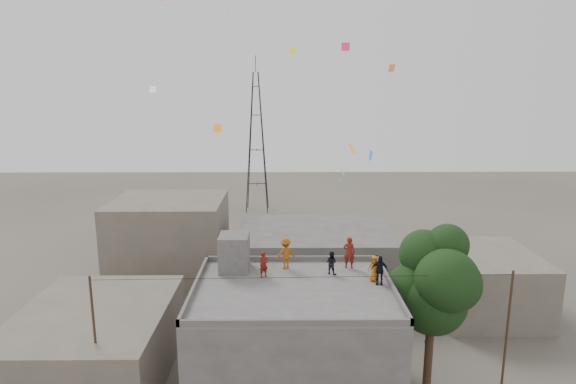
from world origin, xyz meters
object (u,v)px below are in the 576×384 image
person_red_adult (349,253)px  person_dark_adult (380,270)px  tree (436,283)px  stair_head_box (234,252)px  transmission_tower (257,142)px

person_red_adult → person_dark_adult: size_ratio=1.18×
tree → person_red_adult: size_ratio=5.08×
stair_head_box → tree: (10.57, -2.00, -1.00)m
transmission_tower → tree: bearing=-73.9°
transmission_tower → person_red_adult: transmission_tower is taller
stair_head_box → transmission_tower: transmission_tower is taller
stair_head_box → person_dark_adult: (7.60, -2.11, -0.24)m
tree → transmission_tower: (-11.37, 39.40, 2.97)m
stair_head_box → person_dark_adult: stair_head_box is taller
tree → person_red_adult: bearing=152.4°
person_red_adult → person_dark_adult: bearing=131.0°
person_red_adult → stair_head_box: bearing=14.4°
transmission_tower → person_dark_adult: size_ratio=13.16×
stair_head_box → transmission_tower: size_ratio=0.10×
transmission_tower → person_dark_adult: transmission_tower is taller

